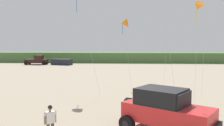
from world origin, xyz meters
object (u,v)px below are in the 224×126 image
Objects in this scene: distant_pickup at (37,60)px; kite_yellow_diamond at (198,6)px; jeep at (166,110)px; distant_sedan at (62,62)px; person_watching at (50,120)px; kite_blue_swept at (124,23)px.

kite_yellow_diamond is at bearing -51.93° from distant_pickup.
jeep is at bearing -116.04° from kite_yellow_diamond.
distant_sedan is at bearing 112.20° from jeep.
person_watching is (-5.55, -1.18, -0.26)m from jeep.
kite_yellow_diamond is (5.73, -7.29, 0.67)m from kite_blue_swept.
distant_pickup is at bearing 128.07° from kite_yellow_diamond.
person_watching is at bearing -101.95° from kite_blue_swept.
distant_sedan is 0.58× the size of kite_blue_swept.
jeep is at bearing -81.15° from kite_blue_swept.
person_watching is 0.23× the size of kite_blue_swept.
jeep reaches higher than person_watching.
distant_sedan is at bearing -4.63° from distant_pickup.
kite_blue_swept reaches higher than distant_sedan.
distant_sedan is (-15.33, 37.58, -0.60)m from jeep.
jeep is 15.59m from kite_blue_swept.
distant_pickup is at bearing 118.57° from jeep.
distant_sedan is at bearing 119.47° from kite_blue_swept.
kite_yellow_diamond reaches higher than kite_blue_swept.
kite_blue_swept is at bearing -44.75° from distant_sedan.
jeep is 0.63× the size of kite_yellow_diamond.
kite_yellow_diamond is at bearing 63.96° from jeep.
person_watching is at bearing -168.04° from jeep.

